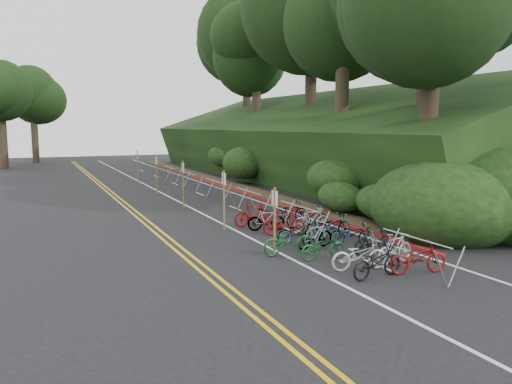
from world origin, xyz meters
TOP-DOWN VIEW (x-y plane):
  - ground at (0.00, 0.00)m, footprint 120.00×120.00m
  - road_markings at (0.63, 10.10)m, footprint 7.47×80.00m
  - red_curb at (5.70, 12.00)m, footprint 0.25×28.00m
  - embankment at (12.96, 19.04)m, footprint 14.30×48.14m
  - tree_cluster at (9.76, 22.04)m, footprint 32.54×54.12m
  - bike_rack_front at (3.44, -3.11)m, footprint 1.11×2.84m
  - bike_racks_rest at (3.00, 13.00)m, footprint 1.14×23.00m
  - signpost_near at (0.67, 0.46)m, footprint 0.08×0.40m
  - signposts_rest at (0.60, 14.00)m, footprint 0.08×18.40m
  - bike_front at (1.18, 0.40)m, footprint 0.66×1.88m
  - bike_valet at (3.04, 1.15)m, footprint 2.95×10.34m

SIDE VIEW (x-z plane):
  - ground at x=0.00m, z-range 0.00..0.00m
  - road_markings at x=0.63m, z-range 0.00..0.01m
  - red_curb at x=5.70m, z-range 0.00..0.10m
  - bike_valet at x=3.04m, z-range -0.06..1.01m
  - bike_front at x=1.18m, z-range 0.00..0.99m
  - bike_rack_front at x=3.44m, z-range 0.26..1.37m
  - bike_racks_rest at x=3.00m, z-range 0.27..1.44m
  - signpost_near at x=0.67m, z-range 0.17..2.47m
  - signposts_rest at x=0.60m, z-range 0.18..2.68m
  - embankment at x=12.96m, z-range -1.99..7.12m
  - tree_cluster at x=9.76m, z-range 2.30..20.85m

